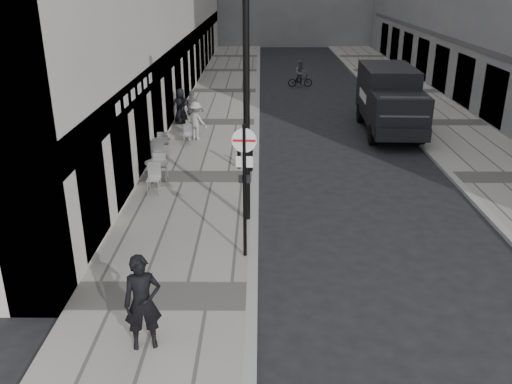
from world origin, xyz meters
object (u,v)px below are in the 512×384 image
at_px(walking_man, 143,303).
at_px(cyclist, 300,77).
at_px(lamppost, 246,86).
at_px(sign_post, 244,174).
at_px(panel_van, 390,97).

height_order(walking_man, cyclist, walking_man).
relative_size(lamppost, cyclist, 4.16).
relative_size(sign_post, lamppost, 0.49).
height_order(lamppost, panel_van, lamppost).
relative_size(walking_man, lamppost, 0.28).
height_order(walking_man, sign_post, sign_post).
relative_size(walking_man, sign_post, 0.56).
distance_m(lamppost, panel_van, 11.93).
xyz_separation_m(sign_post, cyclist, (2.93, 22.88, -1.66)).
relative_size(walking_man, cyclist, 1.15).
height_order(walking_man, panel_van, panel_van).
relative_size(panel_van, cyclist, 3.68).
bearing_deg(panel_van, lamppost, -119.99).
xyz_separation_m(walking_man, lamppost, (1.80, 5.85, 2.90)).
xyz_separation_m(walking_man, panel_van, (8.00, 15.76, 0.53)).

